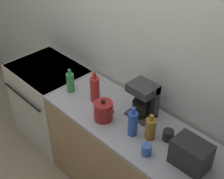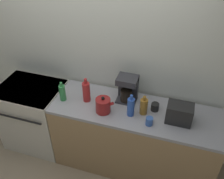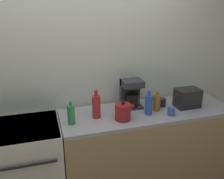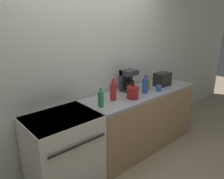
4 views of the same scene
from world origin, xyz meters
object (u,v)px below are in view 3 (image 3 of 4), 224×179
at_px(stove, 22,167).
at_px(cup_blue, 171,111).
at_px(kettle, 123,112).
at_px(bottle_blue, 149,104).
at_px(cup_black, 162,102).
at_px(bottle_red, 96,106).
at_px(bottle_amber, 157,102).
at_px(toaster, 187,98).
at_px(bottle_green, 71,114).
at_px(coffee_maker, 131,93).

height_order(stove, cup_blue, cup_blue).
xyz_separation_m(kettle, bottle_blue, (0.29, 0.04, 0.03)).
height_order(bottle_blue, cup_black, bottle_blue).
height_order(kettle, bottle_red, bottle_red).
height_order(bottle_amber, cup_blue, bottle_amber).
distance_m(kettle, bottle_blue, 0.29).
bearing_deg(cup_black, toaster, -19.83).
xyz_separation_m(kettle, bottle_amber, (0.41, 0.10, 0.01)).
distance_m(kettle, bottle_green, 0.50).
relative_size(kettle, cup_black, 2.32).
height_order(stove, bottle_blue, bottle_blue).
relative_size(coffee_maker, bottle_amber, 1.40).
relative_size(stove, bottle_red, 3.12).
bearing_deg(coffee_maker, cup_black, -15.06).
distance_m(toaster, coffee_maker, 0.62).
distance_m(toaster, bottle_amber, 0.36).
bearing_deg(bottle_blue, coffee_maker, 112.92).
relative_size(bottle_green, cup_black, 2.75).
relative_size(stove, cup_blue, 10.43).
xyz_separation_m(bottle_red, cup_black, (0.76, 0.07, -0.08)).
xyz_separation_m(coffee_maker, cup_blue, (0.31, -0.32, -0.12)).
relative_size(coffee_maker, cup_blue, 3.58).
xyz_separation_m(stove, bottle_blue, (1.29, -0.08, 0.55)).
bearing_deg(coffee_maker, bottle_blue, -67.08).
distance_m(coffee_maker, cup_black, 0.36).
distance_m(coffee_maker, bottle_red, 0.45).
xyz_separation_m(cup_blue, cup_black, (0.02, 0.23, -0.00)).
height_order(kettle, cup_blue, kettle).
bearing_deg(bottle_amber, bottle_green, -176.72).
relative_size(bottle_amber, bottle_blue, 0.86).
bearing_deg(cup_blue, coffee_maker, 134.32).
distance_m(kettle, toaster, 0.78).
relative_size(bottle_red, cup_blue, 3.34).
height_order(toaster, bottle_blue, bottle_blue).
bearing_deg(stove, bottle_amber, -0.79).
relative_size(toaster, cup_blue, 2.97).
bearing_deg(bottle_red, cup_black, 5.01).
xyz_separation_m(bottle_green, cup_blue, (1.00, -0.10, -0.06)).
relative_size(bottle_green, bottle_blue, 0.91).
distance_m(bottle_blue, cup_black, 0.28).
relative_size(coffee_maker, bottle_blue, 1.20).
relative_size(toaster, bottle_red, 0.89).
height_order(bottle_green, cup_black, bottle_green).
distance_m(bottle_amber, cup_black, 0.15).
bearing_deg(bottle_blue, toaster, 6.75).
relative_size(bottle_amber, cup_blue, 2.56).
height_order(cup_blue, cup_black, cup_blue).
bearing_deg(bottle_amber, stove, 179.21).
relative_size(kettle, cup_blue, 2.29).
bearing_deg(bottle_green, cup_black, 7.66).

